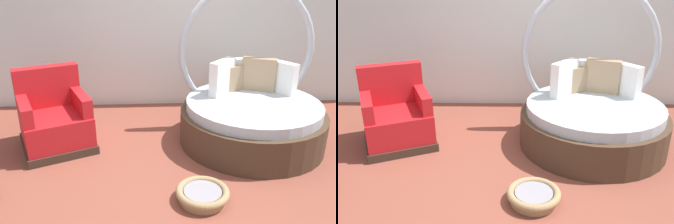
# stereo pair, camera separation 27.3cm
# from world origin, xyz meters

# --- Properties ---
(ground_plane) EXTENTS (8.00, 8.00, 0.02)m
(ground_plane) POSITION_xyz_m (0.00, 0.00, -0.01)
(ground_plane) COLOR brown
(back_wall) EXTENTS (8.00, 0.12, 2.71)m
(back_wall) POSITION_xyz_m (0.00, 2.29, 1.35)
(back_wall) COLOR silver
(back_wall) RESTS_ON ground_plane
(round_daybed) EXTENTS (1.76, 1.76, 1.92)m
(round_daybed) POSITION_xyz_m (0.89, 0.94, 0.38)
(round_daybed) COLOR #473323
(round_daybed) RESTS_ON ground_plane
(red_armchair) EXTENTS (1.05, 1.05, 0.94)m
(red_armchair) POSITION_xyz_m (-1.51, 0.88, 0.33)
(red_armchair) COLOR #38281E
(red_armchair) RESTS_ON ground_plane
(pet_basket) EXTENTS (0.51, 0.51, 0.13)m
(pet_basket) POSITION_xyz_m (0.12, -0.33, 0.07)
(pet_basket) COLOR #9E7F56
(pet_basket) RESTS_ON ground_plane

